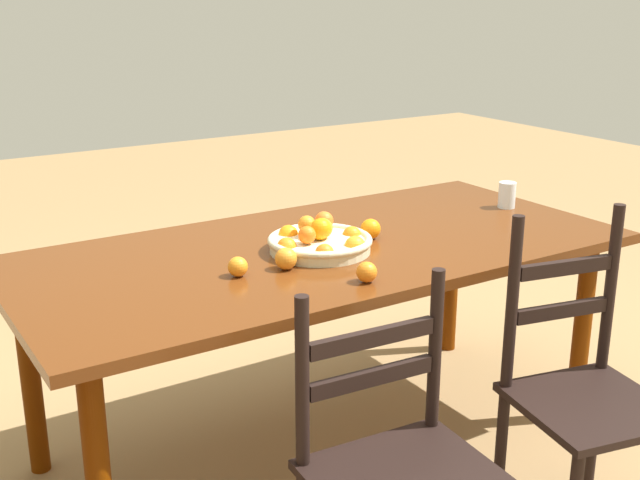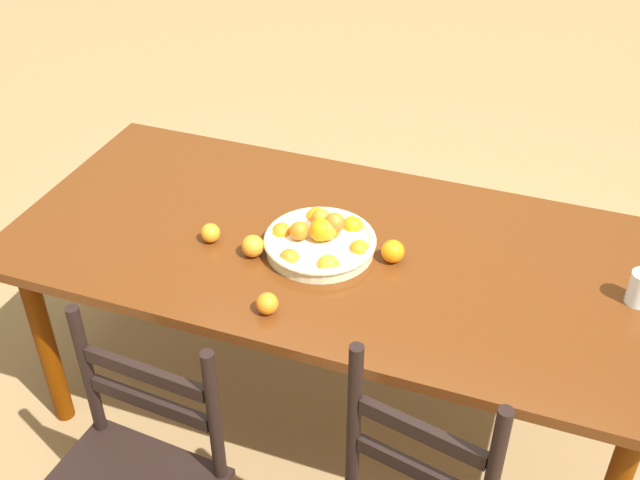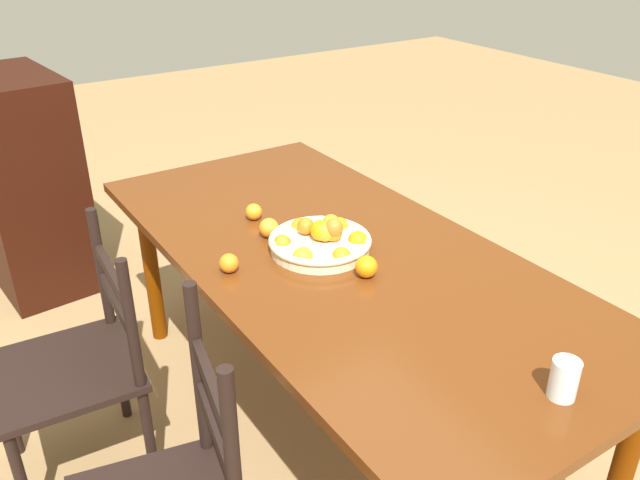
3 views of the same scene
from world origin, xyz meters
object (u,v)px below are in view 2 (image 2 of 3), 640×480
Objects in this scene: orange_loose_1 at (253,246)px; drinking_glass at (640,288)px; dining_table at (338,263)px; orange_loose_0 at (210,233)px; orange_loose_2 at (393,251)px; orange_loose_3 at (267,304)px; fruit_bowl at (321,240)px.

drinking_glass reaches higher than orange_loose_1.
dining_table is 0.42m from orange_loose_0.
orange_loose_3 is (0.26, 0.35, -0.00)m from orange_loose_2.
orange_loose_0 is 0.88× the size of orange_loose_1.
dining_table is 33.13× the size of orange_loose_3.
orange_loose_3 is at bearing 122.63° from orange_loose_1.
orange_loose_1 is at bearing 32.33° from dining_table.
orange_loose_3 is at bearing 52.83° from orange_loose_2.
orange_loose_0 is at bearing 6.77° from drinking_glass.
orange_loose_2 is (-0.41, -0.12, 0.00)m from orange_loose_1.
orange_loose_2 is at bearing -127.17° from orange_loose_3.
dining_table is at bearing -147.67° from orange_loose_1.
drinking_glass reaches higher than orange_loose_2.
drinking_glass is (-0.71, -0.05, 0.02)m from orange_loose_2.
dining_table is at bearing -131.76° from fruit_bowl.
orange_loose_2 is 0.44m from orange_loose_3.
fruit_bowl is at bearing -152.29° from orange_loose_1.
orange_loose_0 is 0.39m from orange_loose_3.
orange_loose_0 is (0.38, 0.12, 0.11)m from dining_table.
orange_loose_2 is at bearing 172.87° from dining_table.
orange_loose_2 is (-0.57, -0.10, 0.00)m from orange_loose_0.
dining_table is 0.22m from orange_loose_2.
orange_loose_2 is (-0.18, 0.02, 0.11)m from dining_table.
fruit_bowl is at bearing 48.24° from dining_table.
orange_loose_1 reaches higher than orange_loose_3.
orange_loose_3 is at bearing 140.32° from orange_loose_0.
orange_loose_3 reaches higher than orange_loose_0.
orange_loose_2 reaches higher than orange_loose_3.
orange_loose_1 is 0.27m from orange_loose_3.
fruit_bowl is 5.01× the size of orange_loose_1.
orange_loose_2 is at bearing -163.60° from orange_loose_1.
orange_loose_0 is 1.28m from drinking_glass.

